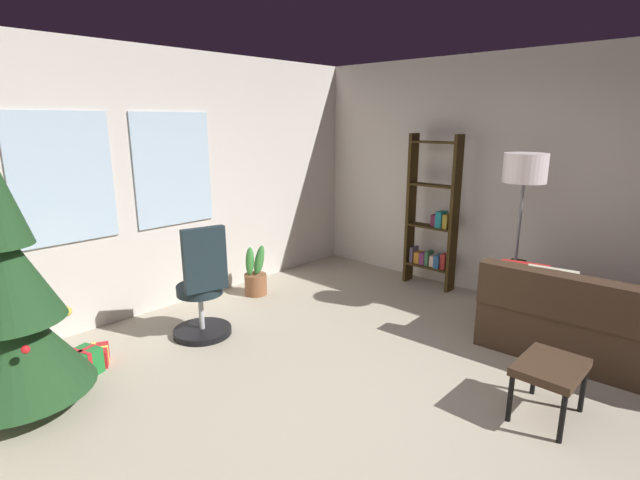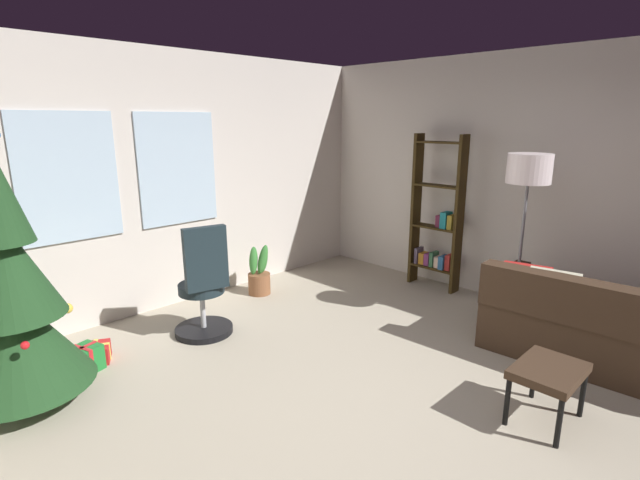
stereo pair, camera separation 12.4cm
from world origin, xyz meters
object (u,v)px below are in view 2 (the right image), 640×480
at_px(holiday_tree, 12,302).
at_px(gift_box_green, 83,360).
at_px(footstool, 548,374).
at_px(potted_plant, 260,275).
at_px(couch, 637,333).
at_px(gift_box_red, 95,353).
at_px(floor_lamp, 528,179).
at_px(office_chair, 204,293).
at_px(bookshelf, 437,222).

xyz_separation_m(holiday_tree, gift_box_green, (0.46, 0.18, -0.70)).
bearing_deg(footstool, potted_plant, 87.34).
distance_m(couch, gift_box_red, 4.65).
bearing_deg(gift_box_green, potted_plant, 10.91).
xyz_separation_m(gift_box_red, gift_box_green, (-0.14, -0.12, 0.03)).
xyz_separation_m(holiday_tree, gift_box_red, (0.60, 0.30, -0.73)).
relative_size(holiday_tree, floor_lamp, 1.39).
relative_size(office_chair, potted_plant, 1.79).
distance_m(footstool, holiday_tree, 3.76).
bearing_deg(gift_box_green, gift_box_red, 40.78).
relative_size(couch, floor_lamp, 1.22).
distance_m(gift_box_green, office_chair, 1.15).
xyz_separation_m(gift_box_red, potted_plant, (2.05, 0.30, 0.16)).
bearing_deg(floor_lamp, footstool, -149.86).
height_order(couch, gift_box_red, couch).
xyz_separation_m(floor_lamp, potted_plant, (-1.26, 2.56, -1.27)).
xyz_separation_m(gift_box_red, floor_lamp, (3.31, -2.26, 1.43)).
relative_size(footstool, bookshelf, 0.28).
bearing_deg(floor_lamp, gift_box_red, 145.69).
bearing_deg(gift_box_red, potted_plant, 8.43).
height_order(footstool, gift_box_red, footstool).
relative_size(gift_box_red, bookshelf, 0.17).
height_order(gift_box_red, bookshelf, bookshelf).
height_order(floor_lamp, potted_plant, floor_lamp).
relative_size(footstool, holiday_tree, 0.22).
distance_m(floor_lamp, potted_plant, 3.12).
distance_m(holiday_tree, gift_box_red, 0.99).
bearing_deg(bookshelf, footstool, -132.47).
relative_size(holiday_tree, potted_plant, 3.89).
distance_m(footstool, bookshelf, 2.79).
distance_m(office_chair, bookshelf, 2.93).
xyz_separation_m(holiday_tree, potted_plant, (2.64, 0.60, -0.57)).
relative_size(couch, gift_box_green, 6.76).
bearing_deg(couch, office_chair, 126.39).
height_order(holiday_tree, floor_lamp, holiday_tree).
distance_m(footstool, gift_box_green, 3.60).
bearing_deg(bookshelf, holiday_tree, 170.03).
relative_size(gift_box_green, office_chair, 0.28).
height_order(couch, footstool, couch).
distance_m(footstool, office_chair, 3.00).
distance_m(gift_box_red, bookshelf, 3.96).
relative_size(couch, holiday_tree, 0.88).
bearing_deg(gift_box_green, floor_lamp, -31.86).
height_order(footstool, potted_plant, potted_plant).
xyz_separation_m(gift_box_red, bookshelf, (3.74, -1.06, 0.76)).
relative_size(gift_box_red, floor_lamp, 0.18).
height_order(couch, potted_plant, couch).
height_order(bookshelf, potted_plant, bookshelf).
bearing_deg(floor_lamp, potted_plant, 116.25).
bearing_deg(office_chair, floor_lamp, -40.79).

